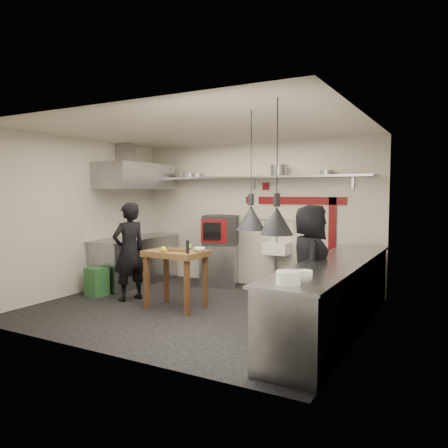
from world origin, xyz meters
The scene contains 47 objects.
floor centered at (0.00, 0.00, 0.00)m, with size 5.00×5.00×0.00m, color black.
ceiling centered at (0.00, 0.00, 2.80)m, with size 5.00×5.00×0.00m, color beige.
wall_back centered at (0.00, 2.10, 1.40)m, with size 5.00×0.04×2.80m, color silver.
wall_front centered at (0.00, -2.10, 1.40)m, with size 5.00×0.04×2.80m, color silver.
wall_left centered at (-2.50, 0.00, 1.40)m, with size 0.04×4.20×2.80m, color silver.
wall_right centered at (2.50, 0.00, 1.40)m, with size 0.04×4.20×2.80m, color silver.
red_band_horiz centered at (0.95, 2.08, 1.68)m, with size 1.70×0.02×0.14m, color #610D10.
red_band_vert centered at (1.55, 2.08, 1.20)m, with size 0.14×0.02×1.10m, color #610D10.
red_tile_a centered at (0.25, 2.08, 1.95)m, with size 0.14×0.02×0.14m, color #610D10.
red_tile_b centered at (-0.10, 2.08, 1.68)m, with size 0.14×0.02×0.14m, color #610D10.
back_shelf centered at (0.00, 1.92, 2.12)m, with size 4.60×0.34×0.04m, color gray.
shelf_bracket_left centered at (-1.90, 2.07, 2.02)m, with size 0.04×0.06×0.24m, color gray.
shelf_bracket_mid centered at (0.00, 2.07, 2.02)m, with size 0.04×0.06×0.24m, color gray.
shelf_bracket_right centered at (1.90, 2.07, 2.02)m, with size 0.04×0.06×0.24m, color gray.
pan_far_left centered at (-1.39, 1.92, 2.19)m, with size 0.28×0.28×0.09m, color gray.
pan_mid_left centered at (-1.21, 1.92, 2.18)m, with size 0.26×0.26×0.07m, color gray.
stock_pot centered at (0.58, 1.92, 2.24)m, with size 0.31×0.31×0.20m, color gray.
pan_right centered at (1.48, 1.92, 2.18)m, with size 0.24×0.24×0.08m, color gray.
oven_stand centered at (-0.60, 1.76, 0.40)m, with size 0.69×0.63×0.80m, color gray.
combi_oven centered at (-0.59, 1.81, 1.09)m, with size 0.66×0.62×0.58m, color black.
oven_door centered at (-0.57, 1.50, 1.09)m, with size 0.50×0.03×0.46m, color #610D10.
oven_glass centered at (-0.59, 1.46, 1.09)m, with size 0.34×0.02×0.34m, color black.
hand_sink centered at (0.55, 1.92, 0.78)m, with size 0.46×0.34×0.22m, color white.
sink_tap centered at (0.55, 1.92, 0.96)m, with size 0.03×0.03×0.14m, color gray.
sink_drain centered at (0.55, 1.88, 0.34)m, with size 0.06×0.06×0.66m, color gray.
utensil_rail centered at (0.55, 2.06, 1.32)m, with size 0.02×0.02×0.90m, color gray.
counter_right centered at (2.15, 0.00, 0.45)m, with size 0.70×3.80×0.90m, color gray.
counter_right_top centered at (2.15, 0.00, 0.92)m, with size 0.76×3.90×0.03m, color gray.
plate_stack centered at (2.12, -1.65, 1.00)m, with size 0.24×0.24×0.13m, color white.
small_bowl_right centered at (2.10, -1.11, 0.96)m, with size 0.19×0.19×0.05m, color white.
counter_left centered at (-2.15, 1.05, 0.45)m, with size 0.70×1.90×0.90m, color gray.
counter_left_top centered at (-2.15, 1.05, 0.92)m, with size 0.76×2.00×0.03m, color gray.
extractor_hood centered at (-2.10, 1.05, 2.15)m, with size 0.78×1.60×0.50m, color gray.
hood_duct centered at (-2.35, 1.05, 2.55)m, with size 0.28×0.28×0.50m, color gray.
green_bin centered at (-2.05, -0.09, 0.25)m, with size 0.32×0.32×0.50m, color #286031.
prep_table centered at (-0.34, -0.09, 0.46)m, with size 0.92×0.64×0.92m, color brown, non-canonical shape.
cutting_board centered at (-0.28, -0.08, 0.93)m, with size 0.31×0.22×0.03m, color #50321C.
pepper_mill centered at (0.01, -0.28, 1.02)m, with size 0.05×0.05×0.20m, color black.
lemon_a centered at (-0.44, -0.27, 0.96)m, with size 0.08×0.08×0.08m, color yellow.
lemon_b centered at (-0.40, -0.31, 0.96)m, with size 0.07×0.07×0.07m, color yellow.
veg_ball centered at (-0.21, 0.08, 0.97)m, with size 0.10×0.10×0.10m, color #5C9B3B.
steel_tray centered at (-0.56, 0.05, 0.94)m, with size 0.16×0.11×0.03m, color gray.
bowl centered at (0.03, 0.03, 0.95)m, with size 0.18×0.18×0.06m, color white.
heat_lamp_near centered at (1.38, -0.95, 2.09)m, with size 0.36×0.36×1.42m, color black, non-canonical shape.
heat_lamp_far centered at (1.91, -1.46, 2.10)m, with size 0.35×0.35×1.41m, color black, non-canonical shape.
chef_left centered at (-1.34, -0.03, 0.83)m, with size 0.61×0.40×1.67m, color black.
chef_right centered at (1.75, 0.20, 0.83)m, with size 0.81×0.53×1.67m, color black.
Camera 1 is at (3.62, -5.67, 1.84)m, focal length 35.00 mm.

